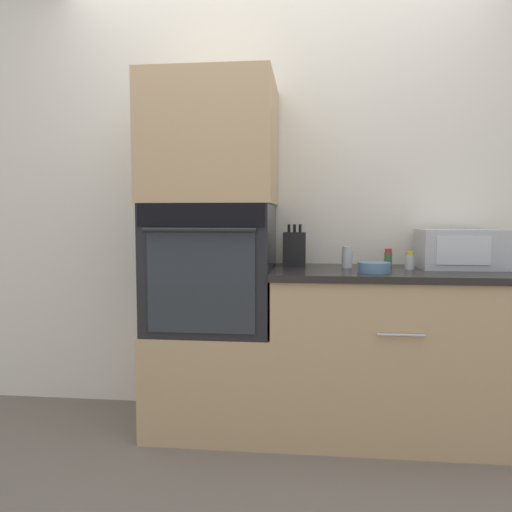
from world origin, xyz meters
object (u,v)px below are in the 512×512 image
microwave (460,249)px  condiment_jar_mid (388,258)px  condiment_jar_near (347,257)px  knife_block (294,249)px  condiment_jar_far (410,261)px  wall_oven (212,266)px  bowl (374,267)px

microwave → condiment_jar_mid: microwave is taller
condiment_jar_near → condiment_jar_mid: size_ratio=1.17×
knife_block → condiment_jar_far: knife_block is taller
wall_oven → condiment_jar_mid: size_ratio=6.71×
microwave → condiment_jar_near: 0.60m
microwave → condiment_jar_mid: (-0.37, 0.05, -0.06)m
condiment_jar_mid → condiment_jar_near: bearing=-158.6°
microwave → knife_block: bearing=178.9°
wall_oven → condiment_jar_near: size_ratio=5.76×
wall_oven → microwave: 1.33m
microwave → condiment_jar_mid: 0.37m
condiment_jar_near → condiment_jar_mid: 0.25m
condiment_jar_mid → bowl: bearing=-111.0°
wall_oven → microwave: size_ratio=1.57×
microwave → condiment_jar_far: size_ratio=4.57×
microwave → bowl: bearing=-152.8°
knife_block → condiment_jar_mid: size_ratio=2.34×
condiment_jar_near → bowl: bearing=-60.4°
knife_block → condiment_jar_far: 0.62m
knife_block → bowl: (0.40, -0.26, -0.07)m
bowl → condiment_jar_mid: bearing=69.0°
bowl → microwave: bearing=27.2°
condiment_jar_near → condiment_jar_far: condiment_jar_near is taller
microwave → condiment_jar_far: 0.29m
knife_block → condiment_jar_near: knife_block is taller
microwave → knife_block: size_ratio=1.83×
knife_block → wall_oven: bearing=-162.7°
knife_block → microwave: bearing=-1.1°
knife_block → condiment_jar_mid: bearing=3.6°
condiment_jar_far → knife_block: bearing=171.0°
wall_oven → microwave: (1.32, 0.12, 0.10)m
bowl → condiment_jar_mid: size_ratio=1.61×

